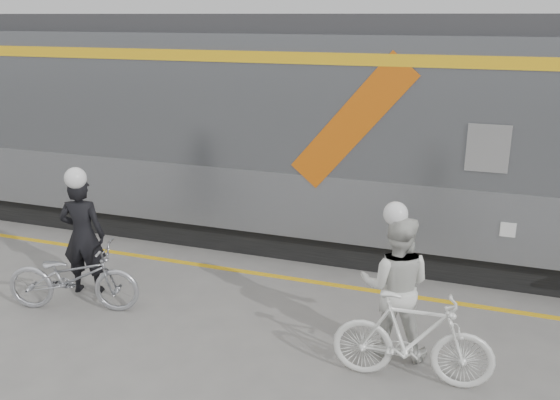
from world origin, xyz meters
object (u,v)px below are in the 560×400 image
at_px(man, 83,236).
at_px(woman, 396,286).
at_px(bicycle_right, 413,339).
at_px(bicycle_left, 73,277).

relative_size(man, woman, 1.00).
bearing_deg(woman, bicycle_right, 114.50).
height_order(man, bicycle_right, man).
relative_size(woman, bicycle_right, 0.99).
height_order(bicycle_left, woman, woman).
relative_size(bicycle_left, bicycle_right, 1.04).
bearing_deg(bicycle_left, woman, -100.73).
xyz_separation_m(man, woman, (4.71, -0.18, 0.00)).
distance_m(bicycle_left, woman, 4.54).
distance_m(bicycle_left, bicycle_right, 4.81).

